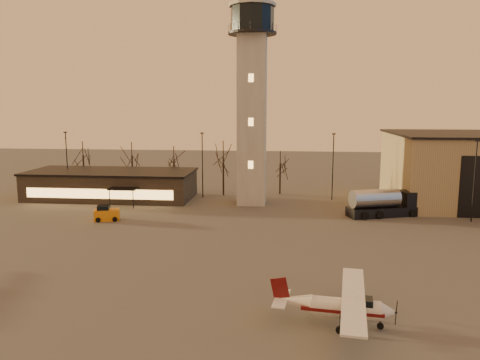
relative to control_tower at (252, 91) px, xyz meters
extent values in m
plane|color=#454240|center=(0.00, -30.00, -16.33)|extent=(220.00, 220.00, 0.00)
cube|color=gray|center=(0.00, 0.00, -4.33)|extent=(4.00, 4.00, 24.00)
cylinder|color=black|center=(0.00, 0.00, 7.82)|extent=(6.80, 6.80, 0.30)
cylinder|color=black|center=(0.00, 0.00, 9.67)|extent=(6.00, 6.00, 3.40)
cylinder|color=gray|center=(0.00, 0.00, 11.57)|extent=(6.60, 6.60, 0.40)
cube|color=black|center=(-22.00, 2.00, -14.33)|extent=(25.00, 10.00, 4.00)
cube|color=black|center=(-22.00, 2.00, -12.18)|extent=(25.40, 10.40, 0.30)
cube|color=#FFB859|center=(-22.00, -3.02, -14.73)|extent=(22.00, 0.08, 1.40)
cube|color=black|center=(-18.00, -4.00, -13.73)|extent=(4.00, 2.00, 0.20)
cylinder|color=black|center=(-30.00, 4.00, -11.33)|extent=(0.16, 0.16, 10.00)
cube|color=black|center=(-30.00, 4.00, -6.28)|extent=(0.50, 0.25, 0.18)
cylinder|color=black|center=(-8.00, 4.00, -11.33)|extent=(0.16, 0.16, 10.00)
cube|color=black|center=(-8.00, 4.00, -6.28)|extent=(0.50, 0.25, 0.18)
cylinder|color=black|center=(12.00, 4.00, -11.33)|extent=(0.16, 0.16, 10.00)
cube|color=black|center=(12.00, 4.00, -6.28)|extent=(0.50, 0.25, 0.18)
cylinder|color=black|center=(28.00, -8.00, -11.33)|extent=(0.16, 0.16, 10.00)
cube|color=black|center=(28.00, -8.00, -6.28)|extent=(0.50, 0.25, 0.18)
cylinder|color=black|center=(-30.00, 10.00, -13.46)|extent=(0.28, 0.28, 5.74)
cylinder|color=black|center=(-14.00, 10.00, -13.70)|extent=(0.28, 0.28, 5.25)
cylinder|color=black|center=(-5.00, 6.00, -13.25)|extent=(0.28, 0.28, 6.16)
cylinder|color=black|center=(4.00, 8.00, -13.84)|extent=(0.28, 0.28, 4.97)
cylinder|color=black|center=(-22.00, 12.00, -13.53)|extent=(0.28, 0.28, 5.60)
cylinder|color=silver|center=(9.03, -37.80, -15.10)|extent=(4.63, 1.84, 1.27)
cone|color=silver|center=(11.65, -38.15, -15.10)|extent=(1.03, 1.32, 1.21)
cone|color=silver|center=(5.74, -37.38, -14.96)|extent=(2.47, 1.37, 1.08)
cube|color=black|center=(10.00, -37.93, -14.66)|extent=(1.59, 1.21, 0.68)
cube|color=#500B0D|center=(8.84, -37.78, -15.15)|extent=(5.41, 1.98, 0.22)
cube|color=silver|center=(9.52, -37.87, -14.34)|extent=(2.84, 10.86, 0.14)
cube|color=silver|center=(4.86, -37.26, -14.86)|extent=(1.29, 3.31, 0.08)
cube|color=#500B0D|center=(4.77, -37.25, -14.17)|extent=(1.36, 0.25, 1.66)
cube|color=black|center=(17.78, -6.00, -15.70)|extent=(9.98, 5.60, 1.24)
cube|color=black|center=(21.22, -4.86, -14.18)|extent=(2.96, 3.18, 2.04)
cube|color=black|center=(21.97, -4.61, -13.84)|extent=(0.78, 2.07, 1.13)
cylinder|color=#A8A7AC|center=(16.50, -6.42, -13.95)|extent=(6.76, 4.25, 2.37)
cube|color=orange|center=(-17.28, -12.00, -15.62)|extent=(3.34, 2.38, 1.41)
cube|color=black|center=(-17.66, -12.11, -14.82)|extent=(1.74, 1.74, 0.80)
camera|label=1|loc=(5.10, -67.15, -2.01)|focal=35.00mm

